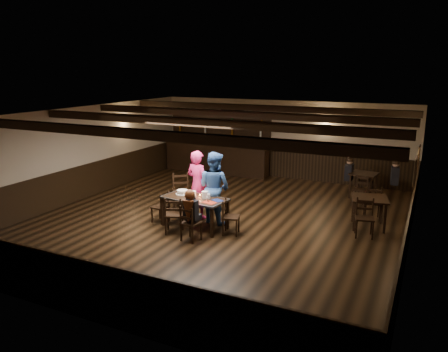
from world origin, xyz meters
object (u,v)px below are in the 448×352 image
at_px(woman_pink, 198,185).
at_px(dining_table, 195,201).
at_px(man_blue, 214,187).
at_px(chair_near_left, 174,213).
at_px(bar_counter, 217,153).
at_px(cake, 182,192).
at_px(chair_near_right, 189,221).

bearing_deg(woman_pink, dining_table, 125.26).
bearing_deg(man_blue, chair_near_left, 80.98).
bearing_deg(bar_counter, cake, -72.43).
bearing_deg(chair_near_left, bar_counter, 107.22).
bearing_deg(chair_near_right, bar_counter, 111.08).
distance_m(man_blue, bar_counter, 5.44).
bearing_deg(cake, bar_counter, 107.57).
bearing_deg(woman_pink, chair_near_right, 123.62).
height_order(dining_table, cake, cake).
height_order(chair_near_left, cake, chair_near_left).
relative_size(woman_pink, bar_counter, 0.42).
relative_size(dining_table, bar_counter, 0.40).
height_order(woman_pink, cake, woman_pink).
relative_size(chair_near_left, bar_counter, 0.21).
xyz_separation_m(dining_table, cake, (-0.43, 0.14, 0.13)).
bearing_deg(woman_pink, bar_counter, -57.50).
relative_size(dining_table, chair_near_left, 1.86).
height_order(man_blue, cake, man_blue).
height_order(chair_near_left, chair_near_right, chair_near_left).
height_order(chair_near_left, woman_pink, woman_pink).
xyz_separation_m(woman_pink, cake, (-0.14, -0.53, -0.08)).
xyz_separation_m(woman_pink, bar_counter, (-1.82, 4.79, -0.16)).
relative_size(dining_table, chair_near_right, 2.01).
xyz_separation_m(dining_table, chair_near_left, (-0.24, -0.59, -0.15)).
bearing_deg(chair_near_left, dining_table, 68.33).
bearing_deg(bar_counter, dining_table, -68.85).
bearing_deg(man_blue, dining_table, 80.24).
relative_size(cake, bar_counter, 0.08).
relative_size(chair_near_left, chair_near_right, 1.08).
bearing_deg(woman_pink, cake, 87.20).
distance_m(chair_near_left, cake, 0.81).
bearing_deg(chair_near_right, chair_near_left, 156.13).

